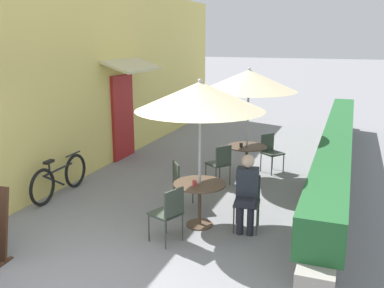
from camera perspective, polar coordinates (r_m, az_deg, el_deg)
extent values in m
plane|color=gray|center=(5.80, -14.43, -17.68)|extent=(120.00, 120.00, 0.00)
cube|color=#E0CC6B|center=(11.37, -8.63, 9.35)|extent=(0.24, 11.86, 4.20)
cube|color=maroon|center=(10.92, -9.20, 3.57)|extent=(0.08, 0.96, 2.10)
cube|color=beige|center=(10.61, -8.00, 10.40)|extent=(0.78, 1.80, 0.30)
cube|color=gray|center=(10.19, 18.58, -2.51)|extent=(0.44, 10.86, 0.45)
cube|color=#235B2D|center=(10.07, 18.80, 0.24)|extent=(0.60, 10.32, 0.56)
cylinder|color=brown|center=(7.16, 1.00, -10.67)|extent=(0.44, 0.44, 0.02)
cylinder|color=brown|center=(7.02, 1.01, -8.06)|extent=(0.06, 0.06, 0.71)
cylinder|color=brown|center=(6.89, 1.02, -5.35)|extent=(0.85, 0.85, 0.02)
cylinder|color=#B7B7BC|center=(6.76, 1.04, -1.86)|extent=(0.04, 0.04, 2.30)
cone|color=beige|center=(6.56, 1.08, 6.40)|extent=(2.02, 2.02, 0.44)
sphere|color=#B7B7BC|center=(6.53, 1.09, 8.40)|extent=(0.07, 0.07, 0.07)
cube|color=#384238|center=(6.89, 7.32, -7.86)|extent=(0.45, 0.45, 0.04)
cube|color=#384238|center=(6.98, 7.52, -5.70)|extent=(0.38, 0.08, 0.42)
cylinder|color=#384238|center=(6.83, 5.58, -10.06)|extent=(0.02, 0.02, 0.45)
cylinder|color=#384238|center=(6.80, 8.64, -10.27)|extent=(0.02, 0.02, 0.45)
cylinder|color=#384238|center=(7.15, 5.95, -8.90)|extent=(0.02, 0.02, 0.45)
cylinder|color=#384238|center=(7.13, 8.86, -9.10)|extent=(0.02, 0.02, 0.45)
cylinder|color=#23232D|center=(6.81, 6.43, -10.05)|extent=(0.11, 0.11, 0.47)
cylinder|color=#23232D|center=(6.80, 7.79, -10.14)|extent=(0.11, 0.11, 0.47)
cube|color=#23232D|center=(6.77, 7.26, -7.51)|extent=(0.35, 0.40, 0.12)
cube|color=#282D38|center=(6.79, 7.42, -5.21)|extent=(0.37, 0.26, 0.50)
sphere|color=beige|center=(6.66, 7.50, -2.26)|extent=(0.20, 0.20, 0.20)
cube|color=#384238|center=(7.67, -0.79, -5.40)|extent=(0.56, 0.56, 0.04)
cube|color=#384238|center=(7.56, -2.14, -4.04)|extent=(0.26, 0.32, 0.42)
cylinder|color=#384238|center=(7.64, 0.91, -7.29)|extent=(0.02, 0.02, 0.45)
cylinder|color=#384238|center=(7.96, 0.10, -6.39)|extent=(0.02, 0.02, 0.45)
cylinder|color=#384238|center=(7.54, -1.71, -7.58)|extent=(0.02, 0.02, 0.45)
cylinder|color=#384238|center=(7.87, -2.42, -6.66)|extent=(0.02, 0.02, 0.45)
cube|color=#384238|center=(6.48, -3.55, -9.21)|extent=(0.52, 0.52, 0.04)
cube|color=#384238|center=(6.28, -2.40, -7.92)|extent=(0.17, 0.36, 0.42)
cylinder|color=#384238|center=(6.80, -3.48, -10.11)|extent=(0.02, 0.02, 0.45)
cylinder|color=#384238|center=(6.58, -5.78, -11.02)|extent=(0.02, 0.02, 0.45)
cylinder|color=#384238|center=(6.57, -1.26, -11.00)|extent=(0.02, 0.02, 0.45)
cylinder|color=#384238|center=(6.34, -3.57, -11.99)|extent=(0.02, 0.02, 0.45)
cylinder|color=#B73D3D|center=(6.76, 0.33, -5.22)|extent=(0.07, 0.07, 0.09)
cylinder|color=brown|center=(9.48, 7.19, -4.45)|extent=(0.44, 0.44, 0.02)
cylinder|color=brown|center=(9.38, 7.26, -2.41)|extent=(0.06, 0.06, 0.71)
cylinder|color=brown|center=(9.29, 7.32, -0.33)|extent=(0.85, 0.85, 0.02)
cylinder|color=#B7B7BC|center=(9.19, 7.41, 2.31)|extent=(0.04, 0.04, 2.30)
cone|color=beige|center=(9.04, 7.61, 8.40)|extent=(2.02, 2.02, 0.44)
sphere|color=#B7B7BC|center=(9.02, 7.65, 9.86)|extent=(0.07, 0.07, 0.07)
cube|color=#384238|center=(8.90, 3.49, -2.65)|extent=(0.56, 0.56, 0.04)
cube|color=#384238|center=(8.70, 4.23, -1.62)|extent=(0.25, 0.32, 0.42)
cylinder|color=#384238|center=(9.21, 3.71, -3.54)|extent=(0.02, 0.02, 0.45)
cylinder|color=#384238|center=(9.01, 1.86, -3.93)|extent=(0.02, 0.02, 0.45)
cylinder|color=#384238|center=(8.93, 5.09, -4.13)|extent=(0.02, 0.02, 0.45)
cylinder|color=#384238|center=(8.73, 3.21, -4.54)|extent=(0.02, 0.02, 0.45)
cube|color=#384238|center=(9.85, 10.69, -1.22)|extent=(0.56, 0.56, 0.04)
cube|color=#384238|center=(9.93, 10.01, 0.19)|extent=(0.25, 0.32, 0.42)
cylinder|color=#384238|center=(9.67, 10.58, -2.90)|extent=(0.02, 0.02, 0.45)
cylinder|color=#384238|center=(9.91, 12.10, -2.55)|extent=(0.02, 0.02, 0.45)
cylinder|color=#384238|center=(9.92, 9.16, -2.40)|extent=(0.02, 0.02, 0.45)
cylinder|color=#384238|center=(10.15, 10.68, -2.07)|extent=(0.02, 0.02, 0.45)
cylinder|color=#232328|center=(9.15, 6.56, -0.15)|extent=(0.07, 0.07, 0.09)
torus|color=black|center=(9.09, -15.28, -3.45)|extent=(0.08, 0.70, 0.69)
torus|color=black|center=(8.30, -19.31, -5.45)|extent=(0.08, 0.70, 0.69)
cylinder|color=black|center=(8.63, -17.29, -3.20)|extent=(0.06, 0.82, 0.04)
cylinder|color=black|center=(8.55, -17.92, -4.65)|extent=(0.06, 0.60, 0.39)
cylinder|color=black|center=(8.39, -18.49, -3.06)|extent=(0.04, 0.04, 0.24)
cube|color=black|center=(8.35, -18.55, -2.27)|extent=(0.11, 0.22, 0.05)
cylinder|color=black|center=(8.96, -15.58, -1.30)|extent=(0.04, 0.46, 0.03)
cube|color=#422819|center=(6.54, -24.27, -14.57)|extent=(0.08, 0.48, 0.02)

